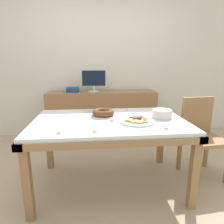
% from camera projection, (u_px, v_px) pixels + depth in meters
% --- Properties ---
extents(ground_plane, '(12.00, 12.00, 0.00)m').
position_uv_depth(ground_plane, '(110.00, 184.00, 2.27)').
color(ground_plane, tan).
extents(wall_back, '(8.00, 0.10, 2.60)m').
position_uv_depth(wall_back, '(101.00, 65.00, 3.69)').
color(wall_back, silver).
rests_on(wall_back, ground).
extents(dining_table, '(1.60, 1.02, 0.77)m').
position_uv_depth(dining_table, '(109.00, 127.00, 2.10)').
color(dining_table, silver).
rests_on(dining_table, ground).
extents(chair, '(0.46, 0.46, 0.94)m').
position_uv_depth(chair, '(201.00, 133.00, 2.38)').
color(chair, olive).
rests_on(chair, ground).
extents(sideboard, '(1.91, 0.44, 0.84)m').
position_uv_depth(sideboard, '(102.00, 115.00, 3.62)').
color(sideboard, olive).
rests_on(sideboard, ground).
extents(computer_monitor, '(0.42, 0.20, 0.38)m').
position_uv_depth(computer_monitor, '(94.00, 81.00, 3.46)').
color(computer_monitor, silver).
rests_on(computer_monitor, sideboard).
extents(book_stack, '(0.23, 0.19, 0.08)m').
position_uv_depth(book_stack, '(73.00, 90.00, 3.46)').
color(book_stack, '#23478C').
rests_on(book_stack, sideboard).
extents(cake_chocolate_round, '(0.26, 0.26, 0.08)m').
position_uv_depth(cake_chocolate_round, '(103.00, 113.00, 2.20)').
color(cake_chocolate_round, silver).
rests_on(cake_chocolate_round, dining_table).
extents(pastry_platter, '(0.35, 0.35, 0.04)m').
position_uv_depth(pastry_platter, '(137.00, 121.00, 1.99)').
color(pastry_platter, silver).
rests_on(pastry_platter, dining_table).
extents(plate_stack, '(0.21, 0.21, 0.09)m').
position_uv_depth(plate_stack, '(162.00, 114.00, 2.13)').
color(plate_stack, silver).
rests_on(plate_stack, dining_table).
extents(tealight_centre, '(0.04, 0.04, 0.04)m').
position_uv_depth(tealight_centre, '(59.00, 132.00, 1.67)').
color(tealight_centre, silver).
rests_on(tealight_centre, dining_table).
extents(tealight_near_front, '(0.04, 0.04, 0.04)m').
position_uv_depth(tealight_near_front, '(166.00, 128.00, 1.79)').
color(tealight_near_front, silver).
rests_on(tealight_near_front, dining_table).
extents(tealight_right_edge, '(0.04, 0.04, 0.04)m').
position_uv_depth(tealight_right_edge, '(127.00, 110.00, 2.46)').
color(tealight_right_edge, silver).
rests_on(tealight_right_edge, dining_table).
extents(tealight_left_edge, '(0.04, 0.04, 0.04)m').
position_uv_depth(tealight_left_edge, '(95.00, 130.00, 1.71)').
color(tealight_left_edge, silver).
rests_on(tealight_left_edge, dining_table).
extents(tealight_near_cakes, '(0.04, 0.04, 0.04)m').
position_uv_depth(tealight_near_cakes, '(112.00, 120.00, 2.02)').
color(tealight_near_cakes, silver).
rests_on(tealight_near_cakes, dining_table).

